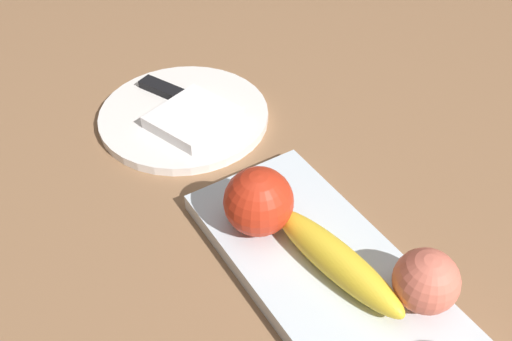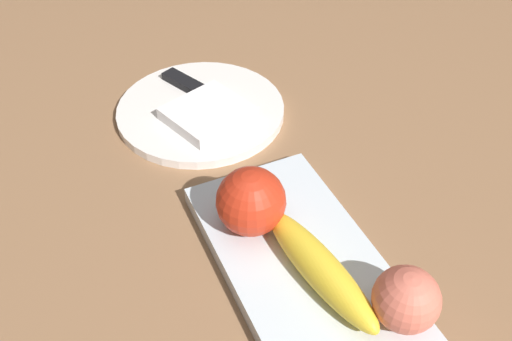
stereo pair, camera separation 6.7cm
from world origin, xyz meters
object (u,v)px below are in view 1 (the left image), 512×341
(peach, at_px, (426,281))
(dinner_plate, at_px, (184,116))
(fruit_tray, at_px, (360,312))
(knife, at_px, (173,94))
(apple, at_px, (259,201))
(banana, at_px, (336,260))
(folded_napkin, at_px, (193,118))

(peach, xyz_separation_m, dinner_plate, (-0.43, -0.05, -0.05))
(fruit_tray, relative_size, knife, 2.75)
(fruit_tray, xyz_separation_m, knife, (-0.45, 0.00, 0.01))
(apple, relative_size, banana, 0.44)
(peach, distance_m, dinner_plate, 0.44)
(peach, height_order, dinner_plate, peach)
(apple, relative_size, knife, 0.46)
(fruit_tray, bearing_deg, folded_napkin, 180.00)
(folded_napkin, distance_m, knife, 0.08)
(apple, relative_size, dinner_plate, 0.32)
(dinner_plate, bearing_deg, banana, 0.54)
(dinner_plate, relative_size, folded_napkin, 2.30)
(peach, bearing_deg, fruit_tray, -116.62)
(fruit_tray, height_order, apple, apple)
(fruit_tray, relative_size, banana, 2.60)
(banana, bearing_deg, apple, 11.14)
(peach, bearing_deg, folded_napkin, -172.22)
(knife, bearing_deg, banana, -24.23)
(apple, height_order, banana, apple)
(dinner_plate, bearing_deg, apple, -6.81)
(apple, bearing_deg, folded_napkin, 172.24)
(fruit_tray, xyz_separation_m, folded_napkin, (-0.37, 0.00, 0.01))
(peach, bearing_deg, banana, -146.08)
(apple, bearing_deg, fruit_tray, 11.66)
(banana, relative_size, peach, 2.74)
(fruit_tray, bearing_deg, dinner_plate, 180.00)
(knife, bearing_deg, dinner_plate, -30.08)
(fruit_tray, height_order, peach, peach)
(banana, xyz_separation_m, peach, (0.08, 0.05, 0.01))
(banana, bearing_deg, fruit_tray, 168.34)
(fruit_tray, xyz_separation_m, dinner_plate, (-0.41, 0.00, -0.00))
(fruit_tray, distance_m, folded_napkin, 0.37)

